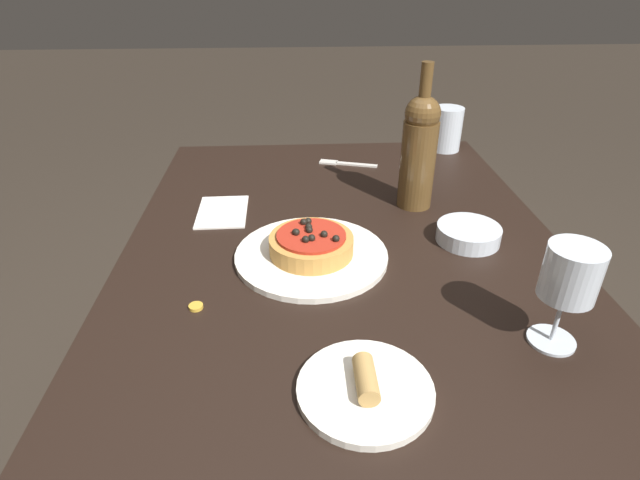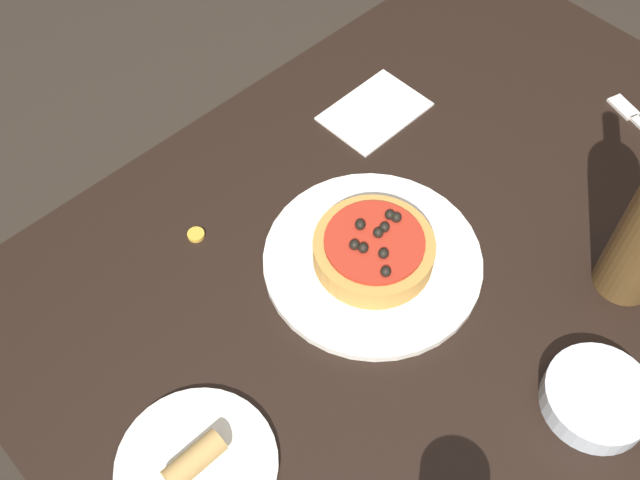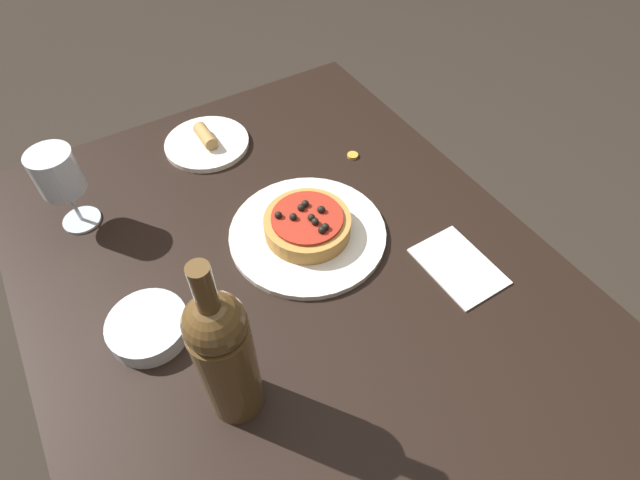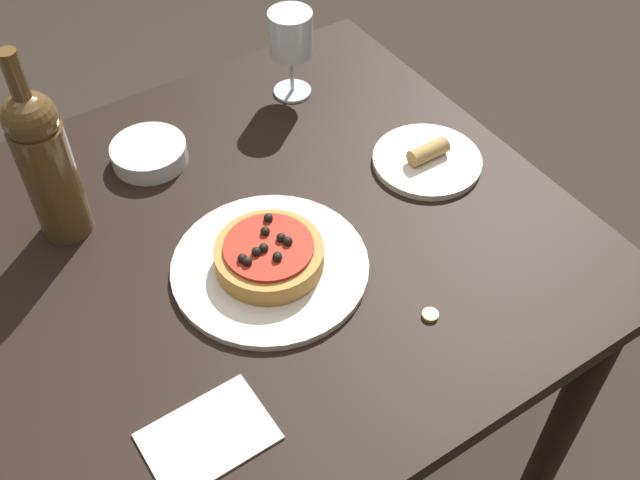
# 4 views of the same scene
# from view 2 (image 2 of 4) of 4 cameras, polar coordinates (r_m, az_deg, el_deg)

# --- Properties ---
(ground_plane) EXTENTS (14.00, 14.00, 0.00)m
(ground_plane) POSITION_cam_2_polar(r_m,az_deg,el_deg) (1.70, 6.18, -15.45)
(ground_plane) COLOR #2D261E
(dining_table) EXTENTS (1.15, 0.89, 0.75)m
(dining_table) POSITION_cam_2_polar(r_m,az_deg,el_deg) (1.12, 9.11, -4.33)
(dining_table) COLOR black
(dining_table) RESTS_ON ground_plane
(dinner_plate) EXTENTS (0.30, 0.30, 0.01)m
(dinner_plate) POSITION_cam_2_polar(r_m,az_deg,el_deg) (1.01, 4.02, -1.55)
(dinner_plate) COLOR white
(dinner_plate) RESTS_ON dining_table
(pizza) EXTENTS (0.16, 0.16, 0.05)m
(pizza) POSITION_cam_2_polar(r_m,az_deg,el_deg) (0.99, 4.11, -0.71)
(pizza) COLOR #BC843D
(pizza) RESTS_ON dinner_plate
(side_bowl) EXTENTS (0.13, 0.13, 0.03)m
(side_bowl) POSITION_cam_2_polar(r_m,az_deg,el_deg) (0.96, 20.34, -11.21)
(side_bowl) COLOR silver
(side_bowl) RESTS_ON dining_table
(side_plate) EXTENTS (0.19, 0.19, 0.04)m
(side_plate) POSITION_cam_2_polar(r_m,az_deg,el_deg) (0.90, -9.39, -16.58)
(side_plate) COLOR white
(side_plate) RESTS_ON dining_table
(paper_napkin) EXTENTS (0.16, 0.11, 0.00)m
(paper_napkin) POSITION_cam_2_polar(r_m,az_deg,el_deg) (1.20, 4.19, 9.74)
(paper_napkin) COLOR silver
(paper_napkin) RESTS_ON dining_table
(bottle_cap) EXTENTS (0.02, 0.02, 0.01)m
(bottle_cap) POSITION_cam_2_polar(r_m,az_deg,el_deg) (1.05, -9.43, 0.41)
(bottle_cap) COLOR gold
(bottle_cap) RESTS_ON dining_table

